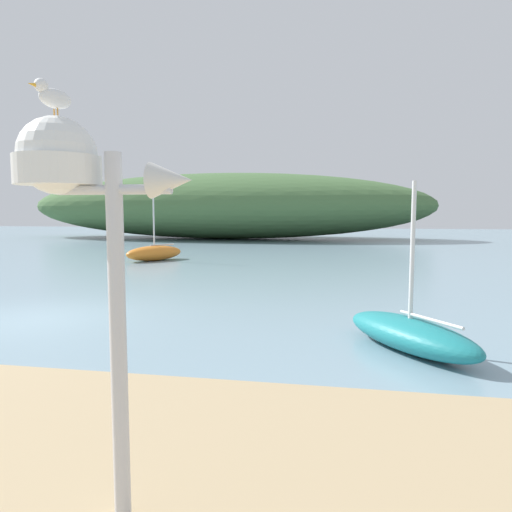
{
  "coord_description": "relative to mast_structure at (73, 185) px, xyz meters",
  "views": [
    {
      "loc": [
        6.86,
        -9.46,
        2.47
      ],
      "look_at": [
        3.83,
        7.06,
        0.86
      ],
      "focal_mm": 32.82,
      "sensor_mm": 36.0,
      "label": 1
    }
  ],
  "objects": [
    {
      "name": "sailboat_mid_channel",
      "position": [
        3.09,
        5.44,
        -2.34
      ],
      "size": [
        2.58,
        3.07,
        2.99
      ],
      "color": "teal",
      "rests_on": "ground"
    },
    {
      "name": "ground_plane",
      "position": [
        -4.99,
        6.42,
        -2.65
      ],
      "size": [
        120.0,
        120.0,
        0.0
      ],
      "primitive_type": "plane",
      "color": "#7A99A8"
    },
    {
      "name": "seagull_on_radar",
      "position": [
        -0.12,
        -0.02,
        0.62
      ],
      "size": [
        0.2,
        0.33,
        0.23
      ],
      "color": "orange",
      "rests_on": "mast_structure"
    },
    {
      "name": "sailboat_outer_mooring",
      "position": [
        -7.38,
        19.03,
        -2.26
      ],
      "size": [
        2.68,
        3.2,
        4.24
      ],
      "color": "orange",
      "rests_on": "ground"
    },
    {
      "name": "mast_structure",
      "position": [
        0.0,
        0.0,
        0.0
      ],
      "size": [
        1.29,
        0.6,
        2.94
      ],
      "color": "silver",
      "rests_on": "beach_sand"
    },
    {
      "name": "distant_hill",
      "position": [
        -8.68,
        38.47,
        0.3
      ],
      "size": [
        37.06,
        11.8,
        5.89
      ],
      "primitive_type": "ellipsoid",
      "color": "#476B3D",
      "rests_on": "ground"
    }
  ]
}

